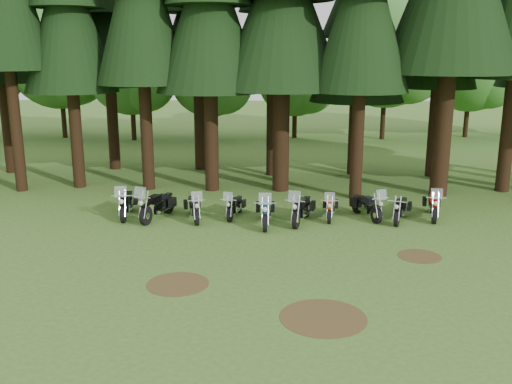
# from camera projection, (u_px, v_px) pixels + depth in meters

# --- Properties ---
(ground) EXTENTS (120.00, 120.00, 0.00)m
(ground) POSITION_uv_depth(u_px,v_px,m) (281.00, 260.00, 18.18)
(ground) COLOR #406A27
(ground) RESTS_ON ground
(pine_back_4) EXTENTS (4.94, 4.94, 13.78)m
(pine_back_4) POSITION_uv_depth(u_px,v_px,m) (359.00, 15.00, 28.92)
(pine_back_4) COLOR black
(pine_back_4) RESTS_ON ground
(decid_1) EXTENTS (7.91, 7.69, 9.88)m
(decid_1) POSITION_uv_depth(u_px,v_px,m) (63.00, 60.00, 42.24)
(decid_1) COLOR black
(decid_1) RESTS_ON ground
(decid_2) EXTENTS (6.72, 6.53, 8.40)m
(decid_2) POSITION_uv_depth(u_px,v_px,m) (134.00, 73.00, 41.33)
(decid_2) COLOR black
(decid_2) RESTS_ON ground
(decid_3) EXTENTS (6.12, 5.95, 7.65)m
(decid_3) POSITION_uv_depth(u_px,v_px,m) (213.00, 79.00, 41.61)
(decid_3) COLOR black
(decid_3) RESTS_ON ground
(decid_4) EXTENTS (5.93, 5.76, 7.41)m
(decid_4) POSITION_uv_depth(u_px,v_px,m) (299.00, 80.00, 42.61)
(decid_4) COLOR black
(decid_4) RESTS_ON ground
(decid_5) EXTENTS (8.45, 8.21, 10.56)m
(decid_5) POSITION_uv_depth(u_px,v_px,m) (392.00, 54.00, 41.37)
(decid_5) COLOR black
(decid_5) RESTS_ON ground
(decid_6) EXTENTS (7.06, 6.86, 8.82)m
(decid_6) POSITION_uv_depth(u_px,v_px,m) (476.00, 68.00, 42.67)
(decid_6) COLOR black
(decid_6) RESTS_ON ground
(dirt_patch_0) EXTENTS (1.80, 1.80, 0.01)m
(dirt_patch_0) POSITION_uv_depth(u_px,v_px,m) (178.00, 284.00, 16.33)
(dirt_patch_0) COLOR #4C3D1E
(dirt_patch_0) RESTS_ON ground
(dirt_patch_1) EXTENTS (1.40, 1.40, 0.01)m
(dirt_patch_1) POSITION_uv_depth(u_px,v_px,m) (420.00, 256.00, 18.53)
(dirt_patch_1) COLOR #4C3D1E
(dirt_patch_1) RESTS_ON ground
(dirt_patch_2) EXTENTS (2.20, 2.20, 0.01)m
(dirt_patch_2) POSITION_uv_depth(u_px,v_px,m) (323.00, 318.00, 14.27)
(dirt_patch_2) COLOR #4C3D1E
(dirt_patch_2) RESTS_ON ground
(motorcycle_0) EXTENTS (0.57, 2.44, 1.53)m
(motorcycle_0) POSITION_uv_depth(u_px,v_px,m) (126.00, 204.00, 22.85)
(motorcycle_0) COLOR black
(motorcycle_0) RESTS_ON ground
(motorcycle_1) EXTENTS (1.12, 2.45, 1.58)m
(motorcycle_1) POSITION_uv_depth(u_px,v_px,m) (157.00, 206.00, 22.51)
(motorcycle_1) COLOR black
(motorcycle_1) RESTS_ON ground
(motorcycle_2) EXTENTS (0.84, 2.21, 1.40)m
(motorcycle_2) POSITION_uv_depth(u_px,v_px,m) (194.00, 208.00, 22.45)
(motorcycle_2) COLOR black
(motorcycle_2) RESTS_ON ground
(motorcycle_3) EXTENTS (0.65, 2.01, 1.26)m
(motorcycle_3) POSITION_uv_depth(u_px,v_px,m) (235.00, 207.00, 22.81)
(motorcycle_3) COLOR black
(motorcycle_3) RESTS_ON ground
(motorcycle_4) EXTENTS (0.46, 2.47, 1.56)m
(motorcycle_4) POSITION_uv_depth(u_px,v_px,m) (265.00, 212.00, 21.75)
(motorcycle_4) COLOR black
(motorcycle_4) RESTS_ON ground
(motorcycle_5) EXTENTS (0.99, 2.41, 1.54)m
(motorcycle_5) POSITION_uv_depth(u_px,v_px,m) (302.00, 210.00, 22.06)
(motorcycle_5) COLOR black
(motorcycle_5) RESTS_ON ground
(motorcycle_6) EXTENTS (0.54, 2.09, 1.31)m
(motorcycle_6) POSITION_uv_depth(u_px,v_px,m) (330.00, 208.00, 22.63)
(motorcycle_6) COLOR black
(motorcycle_6) RESTS_ON ground
(motorcycle_7) EXTENTS (1.05, 2.19, 1.42)m
(motorcycle_7) POSITION_uv_depth(u_px,v_px,m) (367.00, 207.00, 22.66)
(motorcycle_7) COLOR black
(motorcycle_7) RESTS_ON ground
(motorcycle_8) EXTENTS (0.92, 2.08, 0.89)m
(motorcycle_8) POSITION_uv_depth(u_px,v_px,m) (400.00, 210.00, 22.28)
(motorcycle_8) COLOR black
(motorcycle_8) RESTS_ON ground
(motorcycle_9) EXTENTS (0.69, 2.33, 1.47)m
(motorcycle_9) POSITION_uv_depth(u_px,v_px,m) (433.00, 206.00, 22.69)
(motorcycle_9) COLOR black
(motorcycle_9) RESTS_ON ground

